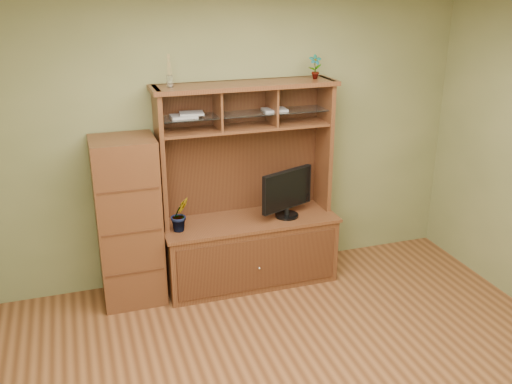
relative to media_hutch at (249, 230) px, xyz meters
name	(u,v)px	position (x,y,z in m)	size (l,w,h in m)	color
room	(323,219)	(-0.06, -1.73, 0.83)	(4.54, 4.04, 2.74)	#572F18
media_hutch	(249,230)	(0.00, 0.00, 0.00)	(1.66, 0.61, 1.90)	#452313
monitor	(287,193)	(0.35, -0.08, 0.37)	(0.55, 0.26, 0.46)	black
orchid_plant	(180,214)	(-0.66, -0.08, 0.28)	(0.17, 0.14, 0.31)	#30571D
top_plant	(315,67)	(0.66, 0.08, 1.49)	(0.11, 0.08, 0.22)	#275E20
reed_diffuser	(169,74)	(-0.66, 0.08, 1.49)	(0.05, 0.05, 0.27)	silver
magazines	(217,113)	(-0.26, 0.08, 1.13)	(1.05, 0.18, 0.04)	#A9A9AE
side_cabinet	(129,222)	(-1.10, 0.01, 0.23)	(0.54, 0.49, 1.51)	#452313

